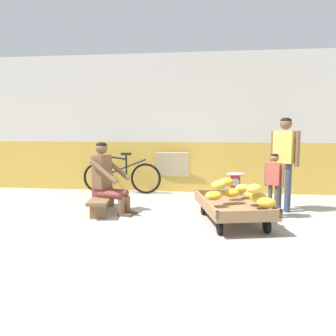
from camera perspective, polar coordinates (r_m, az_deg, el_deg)
name	(u,v)px	position (r m, az deg, el deg)	size (l,w,h in m)	color
ground_plane	(178,243)	(4.06, 1.72, -12.76)	(80.00, 80.00, 0.00)	#A39E93
back_wall	(193,124)	(7.18, 4.26, 7.59)	(16.00, 0.30, 2.91)	gold
banana_cart	(232,207)	(4.89, 10.99, -6.53)	(1.14, 1.59, 0.36)	#8E6B47
banana_pile	(240,192)	(4.83, 12.27, -3.98)	(0.92, 1.23, 0.26)	gold
low_bench	(103,200)	(5.52, -11.15, -5.42)	(0.44, 1.13, 0.27)	brown
vendor_seated	(107,178)	(5.41, -10.46, -1.70)	(0.73, 0.58, 1.14)	brown
plastic_crate	(235,199)	(5.87, 11.39, -5.20)	(0.36, 0.28, 0.30)	#234CA8
weighing_scale	(235,181)	(5.81, 11.47, -2.27)	(0.30, 0.30, 0.29)	#28282D
bicycle_near_left	(122,177)	(7.03, -7.98, -1.47)	(1.66, 0.48, 0.86)	black
sign_board	(173,172)	(7.11, 0.84, -0.68)	(0.70, 0.29, 0.87)	#C6B289
customer_adult	(285,154)	(5.70, 19.41, 2.34)	(0.40, 0.36, 1.53)	#38425B
customer_child	(274,178)	(5.25, 17.75, -1.72)	(0.27, 0.22, 0.98)	brown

